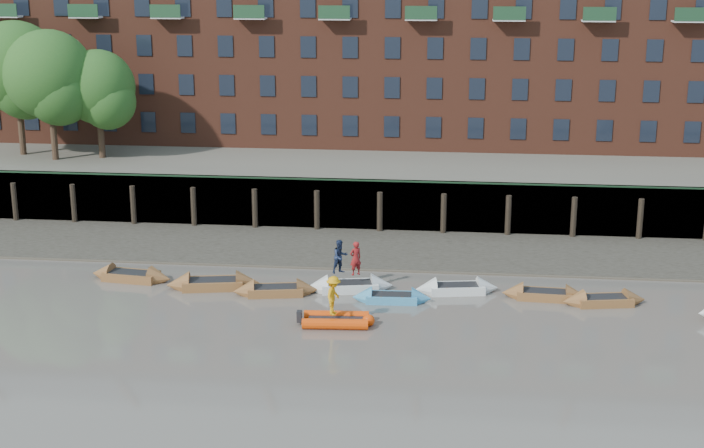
# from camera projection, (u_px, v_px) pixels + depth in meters

# --- Properties ---
(ground) EXTENTS (220.00, 220.00, 0.00)m
(ground) POSITION_uv_depth(u_px,v_px,m) (385.00, 376.00, 40.89)
(ground) COLOR #645D55
(ground) RESTS_ON ground
(foreshore) EXTENTS (110.00, 8.00, 0.50)m
(foreshore) POSITION_uv_depth(u_px,v_px,m) (408.00, 250.00, 58.14)
(foreshore) COLOR #3D382F
(foreshore) RESTS_ON ground
(mud_band) EXTENTS (110.00, 1.60, 0.10)m
(mud_band) POSITION_uv_depth(u_px,v_px,m) (405.00, 268.00, 54.88)
(mud_band) COLOR #4C4336
(mud_band) RESTS_ON ground
(river_wall) EXTENTS (110.00, 1.23, 3.30)m
(river_wall) POSITION_uv_depth(u_px,v_px,m) (412.00, 206.00, 61.91)
(river_wall) COLOR #2D2A26
(river_wall) RESTS_ON ground
(bank_terrace) EXTENTS (110.00, 28.00, 3.20)m
(bank_terrace) POSITION_uv_depth(u_px,v_px,m) (421.00, 162.00, 74.95)
(bank_terrace) COLOR #5E594D
(bank_terrace) RESTS_ON ground
(apartment_terrace) EXTENTS (80.60, 15.56, 20.98)m
(apartment_terrace) POSITION_uv_depth(u_px,v_px,m) (424.00, 12.00, 72.91)
(apartment_terrace) COLOR brown
(apartment_terrace) RESTS_ON bank_terrace
(tree_cluster) EXTENTS (11.76, 7.74, 9.40)m
(tree_cluster) POSITION_uv_depth(u_px,v_px,m) (45.00, 74.00, 67.35)
(tree_cluster) COLOR #3A281C
(tree_cluster) RESTS_ON bank_terrace
(rowboat_0) EXTENTS (4.69, 1.89, 1.32)m
(rowboat_0) POSITION_uv_depth(u_px,v_px,m) (131.00, 276.00, 52.79)
(rowboat_0) COLOR brown
(rowboat_0) RESTS_ON ground
(rowboat_1) EXTENTS (5.05, 2.30, 1.41)m
(rowboat_1) POSITION_uv_depth(u_px,v_px,m) (213.00, 284.00, 51.50)
(rowboat_1) COLOR brown
(rowboat_1) RESTS_ON ground
(rowboat_2) EXTENTS (4.55, 2.05, 1.27)m
(rowboat_2) POSITION_uv_depth(u_px,v_px,m) (276.00, 290.00, 50.55)
(rowboat_2) COLOR brown
(rowboat_2) RESTS_ON ground
(rowboat_3) EXTENTS (4.74, 2.20, 1.33)m
(rowboat_3) POSITION_uv_depth(u_px,v_px,m) (349.00, 286.00, 51.14)
(rowboat_3) COLOR silver
(rowboat_3) RESTS_ON ground
(rowboat_4) EXTENTS (4.06, 1.34, 1.16)m
(rowboat_4) POSITION_uv_depth(u_px,v_px,m) (392.00, 298.00, 49.53)
(rowboat_4) COLOR #4090BD
(rowboat_4) RESTS_ON ground
(rowboat_5) EXTENTS (4.52, 2.01, 1.27)m
(rowboat_5) POSITION_uv_depth(u_px,v_px,m) (457.00, 289.00, 50.85)
(rowboat_5) COLOR silver
(rowboat_5) RESTS_ON ground
(rowboat_6) EXTENTS (4.35, 1.49, 1.24)m
(rowboat_6) POSITION_uv_depth(u_px,v_px,m) (544.00, 295.00, 49.95)
(rowboat_6) COLOR brown
(rowboat_6) RESTS_ON ground
(rowboat_7) EXTENTS (4.40, 2.01, 1.23)m
(rowboat_7) POSITION_uv_depth(u_px,v_px,m) (604.00, 300.00, 49.12)
(rowboat_7) COLOR brown
(rowboat_7) RESTS_ON ground
(rib_tender) EXTENTS (3.45, 1.79, 0.59)m
(rib_tender) POSITION_uv_depth(u_px,v_px,m) (339.00, 320.00, 46.41)
(rib_tender) COLOR #E64108
(rib_tender) RESTS_ON ground
(person_rower_a) EXTENTS (0.79, 0.73, 1.80)m
(person_rower_a) POSITION_uv_depth(u_px,v_px,m) (356.00, 258.00, 50.67)
(person_rower_a) COLOR maroon
(person_rower_a) RESTS_ON rowboat_3
(person_rower_b) EXTENTS (1.10, 1.07, 1.79)m
(person_rower_b) POSITION_uv_depth(u_px,v_px,m) (340.00, 257.00, 50.98)
(person_rower_b) COLOR #19233F
(person_rower_b) RESTS_ON rowboat_3
(person_rib_crew) EXTENTS (0.91, 1.32, 1.88)m
(person_rib_crew) POSITION_uv_depth(u_px,v_px,m) (334.00, 296.00, 46.05)
(person_rib_crew) COLOR orange
(person_rib_crew) RESTS_ON rib_tender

